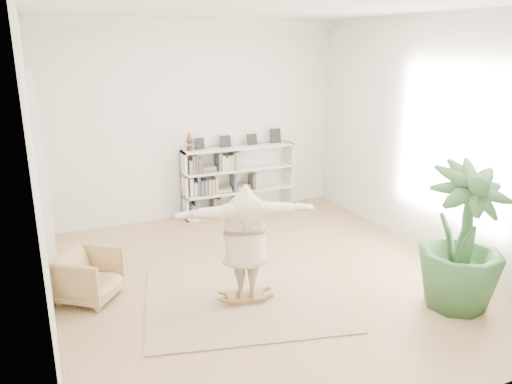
% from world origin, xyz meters
% --- Properties ---
extents(floor, '(6.00, 6.00, 0.00)m').
position_xyz_m(floor, '(0.00, 0.00, 0.00)').
color(floor, '#9E7A51').
rests_on(floor, ground).
extents(room_shell, '(6.00, 6.00, 6.00)m').
position_xyz_m(room_shell, '(0.00, 2.94, 3.51)').
color(room_shell, silver).
rests_on(room_shell, floor).
extents(doors, '(0.09, 1.78, 2.92)m').
position_xyz_m(doors, '(-2.70, 1.30, 1.40)').
color(doors, white).
rests_on(doors, floor).
extents(bookshelf, '(2.20, 0.35, 1.64)m').
position_xyz_m(bookshelf, '(0.74, 2.82, 0.64)').
color(bookshelf, silver).
rests_on(bookshelf, floor).
extents(armchair, '(0.97, 0.97, 0.64)m').
position_xyz_m(armchair, '(-2.30, 0.38, 0.32)').
color(armchair, tan).
rests_on(armchair, floor).
extents(rug, '(2.89, 2.52, 0.02)m').
position_xyz_m(rug, '(-0.50, -0.49, 0.01)').
color(rug, tan).
rests_on(rug, floor).
extents(rocker_board, '(0.53, 0.38, 0.10)m').
position_xyz_m(rocker_board, '(-0.50, -0.49, 0.06)').
color(rocker_board, brown).
rests_on(rocker_board, rug).
extents(person, '(1.87, 0.90, 1.47)m').
position_xyz_m(person, '(-0.50, -0.49, 0.86)').
color(person, beige).
rests_on(person, rocker_board).
extents(houseplant, '(1.11, 1.11, 1.82)m').
position_xyz_m(houseplant, '(1.87, -1.65, 0.91)').
color(houseplant, '#2C572B').
rests_on(houseplant, floor).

